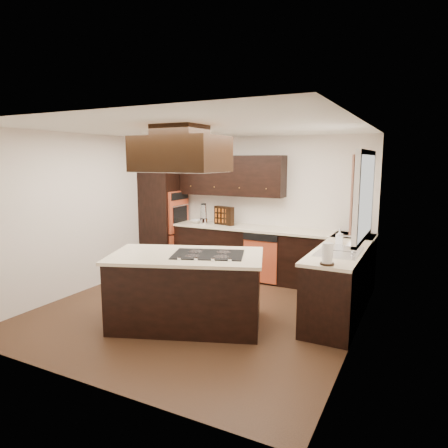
{
  "coord_description": "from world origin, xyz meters",
  "views": [
    {
      "loc": [
        2.74,
        -4.62,
        2.09
      ],
      "look_at": [
        0.1,
        0.6,
        1.15
      ],
      "focal_mm": 32.0,
      "sensor_mm": 36.0,
      "label": 1
    }
  ],
  "objects_px": {
    "oven_column": "(164,214)",
    "spice_rack": "(224,216)",
    "range_hood": "(180,154)",
    "island": "(187,291)"
  },
  "relations": [
    {
      "from": "oven_column",
      "to": "spice_rack",
      "type": "xyz_separation_m",
      "value": [
        1.27,
        0.09,
        0.03
      ]
    },
    {
      "from": "range_hood",
      "to": "spice_rack",
      "type": "relative_size",
      "value": 2.59
    },
    {
      "from": "island",
      "to": "oven_column",
      "type": "bearing_deg",
      "value": 110.29
    },
    {
      "from": "range_hood",
      "to": "spice_rack",
      "type": "bearing_deg",
      "value": 104.46
    },
    {
      "from": "oven_column",
      "to": "range_hood",
      "type": "relative_size",
      "value": 2.02
    },
    {
      "from": "oven_column",
      "to": "spice_rack",
      "type": "height_order",
      "value": "oven_column"
    },
    {
      "from": "oven_column",
      "to": "island",
      "type": "xyz_separation_m",
      "value": [
        1.89,
        -2.18,
        -0.62
      ]
    },
    {
      "from": "oven_column",
      "to": "island",
      "type": "relative_size",
      "value": 1.16
    },
    {
      "from": "island",
      "to": "spice_rack",
      "type": "bearing_deg",
      "value": 84.65
    },
    {
      "from": "spice_rack",
      "to": "island",
      "type": "bearing_deg",
      "value": -59.45
    }
  ]
}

